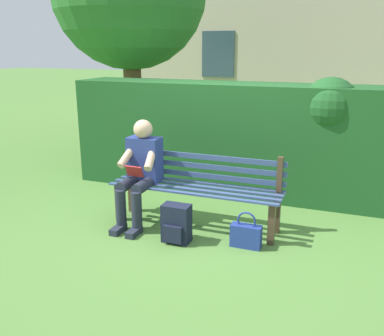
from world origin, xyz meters
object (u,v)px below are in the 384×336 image
park_bench (197,186)px  person_seated (140,169)px  backpack (176,224)px  handbag (246,235)px

park_bench → person_seated: person_seated is taller
backpack → park_bench: bearing=-94.5°
person_seated → handbag: size_ratio=3.09×
park_bench → backpack: bearing=85.5°
park_bench → backpack: (0.04, 0.52, -0.26)m
park_bench → person_seated: 0.69m
person_seated → handbag: person_seated is taller
person_seated → backpack: bearing=149.8°
person_seated → backpack: 0.82m
park_bench → backpack: size_ratio=4.77×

